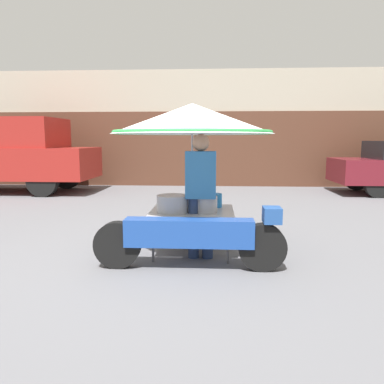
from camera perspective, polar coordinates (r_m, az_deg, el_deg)
name	(u,v)px	position (r m, az deg, el deg)	size (l,w,h in m)	color
ground_plane	(168,259)	(4.83, -3.61, -10.21)	(36.00, 36.00, 0.00)	slate
shopfront_building	(198,130)	(13.22, 0.97, 9.48)	(28.00, 2.06, 3.72)	#B2A893
vendor_motorcycle_cart	(192,136)	(4.80, 0.02, 8.59)	(2.25, 2.09, 1.96)	black
vendor_person	(201,190)	(4.70, 1.34, 0.31)	(0.38, 0.22, 1.58)	navy
pickup_truck	(5,157)	(12.06, -26.66, 4.83)	(5.39, 1.95, 2.11)	black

